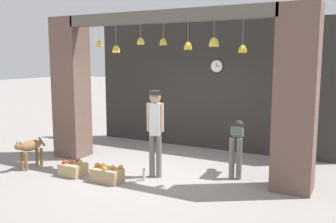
% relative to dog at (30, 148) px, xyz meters
% --- Properties ---
extents(ground_plane, '(60.00, 60.00, 0.00)m').
position_rel_dog_xyz_m(ground_plane, '(2.66, 0.93, -0.44)').
color(ground_plane, gray).
extents(shop_back_wall, '(6.42, 0.12, 3.28)m').
position_rel_dog_xyz_m(shop_back_wall, '(2.66, 3.47, 1.20)').
color(shop_back_wall, '#2D2B28').
rests_on(shop_back_wall, ground_plane).
extents(shop_pillar_left, '(0.70, 0.60, 3.28)m').
position_rel_dog_xyz_m(shop_pillar_left, '(0.10, 1.23, 1.20)').
color(shop_pillar_left, brown).
rests_on(shop_pillar_left, ground_plane).
extents(shop_pillar_right, '(0.70, 0.60, 3.28)m').
position_rel_dog_xyz_m(shop_pillar_right, '(5.22, 1.23, 1.20)').
color(shop_pillar_right, brown).
rests_on(shop_pillar_right, ground_plane).
extents(storefront_awning, '(4.52, 0.28, 0.84)m').
position_rel_dog_xyz_m(storefront_awning, '(2.66, 1.05, 2.67)').
color(storefront_awning, '#5B564C').
extents(dog, '(0.23, 0.82, 0.65)m').
position_rel_dog_xyz_m(dog, '(0.00, 0.00, 0.00)').
color(dog, brown).
rests_on(dog, ground_plane).
extents(shopkeeper, '(0.33, 0.30, 1.73)m').
position_rel_dog_xyz_m(shopkeeper, '(2.68, 0.73, 0.59)').
color(shopkeeper, '#6B665B').
rests_on(shopkeeper, ground_plane).
extents(worker_stooping, '(0.36, 0.81, 1.06)m').
position_rel_dog_xyz_m(worker_stooping, '(4.07, 1.57, 0.26)').
color(worker_stooping, '#6B665B').
rests_on(worker_stooping, ground_plane).
extents(fruit_crate_oranges, '(0.59, 0.33, 0.34)m').
position_rel_dog_xyz_m(fruit_crate_oranges, '(2.01, 0.04, -0.30)').
color(fruit_crate_oranges, tan).
rests_on(fruit_crate_oranges, ground_plane).
extents(fruit_crate_apples, '(0.48, 0.39, 0.33)m').
position_rel_dog_xyz_m(fruit_crate_apples, '(1.16, 0.04, -0.31)').
color(fruit_crate_apples, tan).
rests_on(fruit_crate_apples, ground_plane).
extents(water_bottle, '(0.06, 0.06, 0.23)m').
position_rel_dog_xyz_m(water_bottle, '(2.59, 0.45, -0.33)').
color(water_bottle, silver).
rests_on(water_bottle, ground_plane).
extents(wall_clock, '(0.32, 0.03, 0.32)m').
position_rel_dog_xyz_m(wall_clock, '(2.94, 3.40, 1.70)').
color(wall_clock, black).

